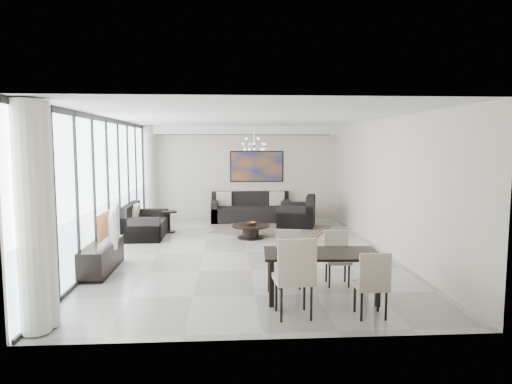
{
  "coord_description": "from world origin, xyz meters",
  "views": [
    {
      "loc": [
        -0.42,
        -9.76,
        2.34
      ],
      "look_at": [
        0.24,
        0.63,
        1.25
      ],
      "focal_mm": 32.0,
      "sensor_mm": 36.0,
      "label": 1
    }
  ],
  "objects": [
    {
      "name": "rug",
      "position": [
        0.81,
        2.6,
        0.01
      ],
      "size": [
        3.52,
        3.19,
        0.01
      ],
      "primitive_type": "cube",
      "rotation": [
        0.0,
        0.0,
        -0.43
      ],
      "color": "black",
      "rests_on": "floor"
    },
    {
      "name": "dining_chair_sw",
      "position": [
        0.48,
        -3.88,
        0.65
      ],
      "size": [
        0.55,
        0.55,
        1.12
      ],
      "color": "#BAAB9A",
      "rests_on": "floor"
    },
    {
      "name": "bowl_dining",
      "position": [
        0.47,
        -3.14,
        0.76
      ],
      "size": [
        0.39,
        0.39,
        0.08
      ],
      "primitive_type": "imported",
      "rotation": [
        0.0,
        0.0,
        0.16
      ],
      "color": "brown",
      "rests_on": "dining_table"
    },
    {
      "name": "sofa_main",
      "position": [
        0.29,
        4.07,
        0.3
      ],
      "size": [
        2.41,
        0.99,
        0.88
      ],
      "color": "black",
      "rests_on": "floor"
    },
    {
      "name": "dining_table",
      "position": [
        1.0,
        -3.1,
        0.63
      ],
      "size": [
        1.78,
        0.97,
        0.72
      ],
      "color": "black",
      "rests_on": "floor"
    },
    {
      "name": "dining_chair_se",
      "position": [
        1.52,
        -3.93,
        0.53
      ],
      "size": [
        0.43,
        0.43,
        0.92
      ],
      "color": "#BAAB9A",
      "rests_on": "floor"
    },
    {
      "name": "side_table",
      "position": [
        -1.98,
        2.35,
        0.39
      ],
      "size": [
        0.42,
        0.42,
        0.58
      ],
      "color": "black",
      "rests_on": "floor"
    },
    {
      "name": "armchair",
      "position": [
        1.59,
        3.04,
        0.31
      ],
      "size": [
        1.24,
        1.28,
        0.89
      ],
      "color": "black",
      "rests_on": "floor"
    },
    {
      "name": "loveseat",
      "position": [
        -2.55,
        1.81,
        0.28
      ],
      "size": [
        0.94,
        1.68,
        0.84
      ],
      "color": "black",
      "rests_on": "floor"
    },
    {
      "name": "soffit",
      "position": [
        0.0,
        4.3,
        2.77
      ],
      "size": [
        5.98,
        0.4,
        0.26
      ],
      "primitive_type": "cube",
      "color": "white",
      "rests_on": "room_shell"
    },
    {
      "name": "tv_console",
      "position": [
        -2.76,
        -1.34,
        0.26
      ],
      "size": [
        0.46,
        1.65,
        0.52
      ],
      "primitive_type": "cube",
      "color": "black",
      "rests_on": "floor"
    },
    {
      "name": "chandelier",
      "position": [
        0.3,
        2.5,
        2.35
      ],
      "size": [
        0.66,
        0.66,
        0.71
      ],
      "color": "silver",
      "rests_on": "room_shell"
    },
    {
      "name": "painting",
      "position": [
        0.5,
        4.47,
        1.65
      ],
      "size": [
        1.68,
        0.04,
        0.98
      ],
      "primitive_type": "cube",
      "color": "#B15918",
      "rests_on": "room_shell"
    },
    {
      "name": "bowl_coffee",
      "position": [
        0.17,
        1.47,
        0.37
      ],
      "size": [
        0.28,
        0.28,
        0.07
      ],
      "primitive_type": "imported",
      "rotation": [
        0.0,
        0.0,
        0.18
      ],
      "color": "brown",
      "rests_on": "coffee_table"
    },
    {
      "name": "coffee_table",
      "position": [
        0.15,
        1.46,
        0.19
      ],
      "size": [
        0.95,
        0.95,
        0.33
      ],
      "color": "black",
      "rests_on": "floor"
    },
    {
      "name": "room_shell",
      "position": [
        0.46,
        0.0,
        1.45
      ],
      "size": [
        6.0,
        9.0,
        2.9
      ],
      "color": "#A8A39B",
      "rests_on": "ground"
    },
    {
      "name": "window_wall",
      "position": [
        -2.86,
        0.0,
        1.47
      ],
      "size": [
        0.37,
        8.95,
        2.9
      ],
      "color": "white",
      "rests_on": "floor"
    },
    {
      "name": "television",
      "position": [
        -2.6,
        -1.3,
        0.85
      ],
      "size": [
        0.37,
        1.18,
        0.67
      ],
      "primitive_type": "imported",
      "rotation": [
        0.0,
        0.0,
        1.76
      ],
      "color": "gray",
      "rests_on": "tv_console"
    },
    {
      "name": "dining_chair_nw",
      "position": [
        0.6,
        -2.38,
        0.52
      ],
      "size": [
        0.45,
        0.45,
        0.91
      ],
      "color": "#BAAB9A",
      "rests_on": "floor"
    },
    {
      "name": "dining_chair_ne",
      "position": [
        1.41,
        -2.34,
        0.51
      ],
      "size": [
        0.43,
        0.43,
        0.89
      ],
      "color": "#BAAB9A",
      "rests_on": "floor"
    }
  ]
}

